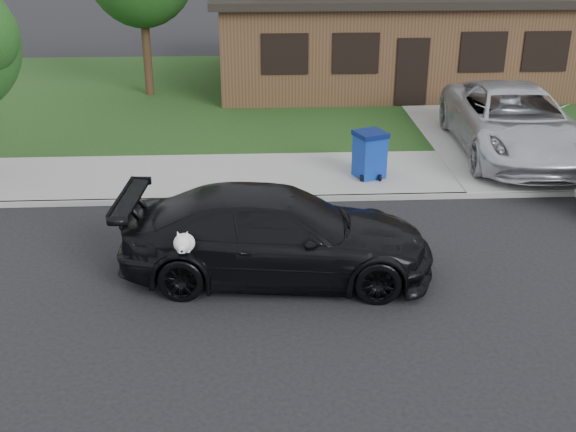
{
  "coord_description": "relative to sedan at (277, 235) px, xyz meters",
  "views": [
    {
      "loc": [
        -1.05,
        -11.36,
        6.14
      ],
      "look_at": [
        -0.46,
        0.16,
        1.1
      ],
      "focal_mm": 45.0,
      "sensor_mm": 36.0,
      "label": 1
    }
  ],
  "objects": [
    {
      "name": "house",
      "position": [
        4.66,
        14.93,
        1.34
      ],
      "size": [
        12.6,
        8.6,
        4.65
      ],
      "color": "#422B1C",
      "rests_on": "ground"
    },
    {
      "name": "ground",
      "position": [
        0.66,
        -0.06,
        -0.79
      ],
      "size": [
        120.0,
        120.0,
        0.0
      ],
      "primitive_type": "plane",
      "color": "black",
      "rests_on": "ground"
    },
    {
      "name": "sedan",
      "position": [
        0.0,
        0.0,
        0.0
      ],
      "size": [
        5.61,
        2.73,
        1.58
      ],
      "rotation": [
        0.0,
        0.0,
        1.49
      ],
      "color": "black",
      "rests_on": "ground"
    },
    {
      "name": "driveway",
      "position": [
        6.66,
        9.94,
        -0.72
      ],
      "size": [
        4.5,
        13.0,
        0.14
      ],
      "primitive_type": "cube",
      "color": "gray",
      "rests_on": "ground"
    },
    {
      "name": "lawn",
      "position": [
        0.66,
        12.94,
        -0.73
      ],
      "size": [
        60.0,
        13.0,
        0.13
      ],
      "primitive_type": "cube",
      "color": "#193814",
      "rests_on": "ground"
    },
    {
      "name": "recycling_bin",
      "position": [
        2.36,
        4.6,
        -0.11
      ],
      "size": [
        0.87,
        0.87,
        1.11
      ],
      "rotation": [
        0.0,
        0.0,
        0.38
      ],
      "color": "#0E319D",
      "rests_on": "sidewalk"
    },
    {
      "name": "minivan",
      "position": [
        6.29,
        6.09,
        0.2
      ],
      "size": [
        3.16,
        6.25,
        1.7
      ],
      "primitive_type": "imported",
      "rotation": [
        0.0,
        0.0,
        -0.06
      ],
      "color": "silver",
      "rests_on": "driveway"
    },
    {
      "name": "sidewalk",
      "position": [
        0.66,
        4.94,
        -0.73
      ],
      "size": [
        60.0,
        3.0,
        0.12
      ],
      "primitive_type": "cube",
      "color": "gray",
      "rests_on": "ground"
    },
    {
      "name": "curb",
      "position": [
        0.66,
        3.44,
        -0.73
      ],
      "size": [
        60.0,
        0.12,
        0.12
      ],
      "primitive_type": "cube",
      "color": "gray",
      "rests_on": "ground"
    }
  ]
}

